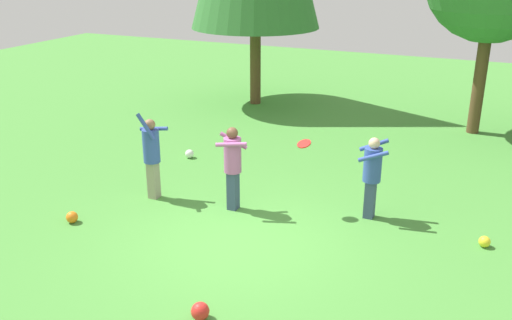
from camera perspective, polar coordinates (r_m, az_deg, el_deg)
name	(u,v)px	position (r m, az deg, el deg)	size (l,w,h in m)	color
ground_plane	(239,241)	(10.07, -1.79, -8.19)	(40.00, 40.00, 0.00)	#478C38
person_thrower	(152,152)	(11.54, -10.57, 0.85)	(0.59, 0.57, 1.87)	gray
person_catcher	(372,171)	(10.73, 11.72, -1.11)	(0.63, 0.58, 1.61)	#38476B
person_bystander	(233,161)	(10.85, -2.39, -0.15)	(0.70, 0.64, 1.70)	#38476B
frisbee	(304,144)	(10.65, 4.91, 1.66)	(0.36, 0.36, 0.12)	red
ball_orange	(72,217)	(11.19, -18.20, -5.55)	(0.22, 0.22, 0.22)	orange
ball_red	(200,311)	(8.12, -5.70, -15.05)	(0.26, 0.26, 0.26)	red
ball_white	(189,154)	(13.98, -6.78, 0.63)	(0.21, 0.21, 0.21)	white
ball_yellow	(485,242)	(10.59, 22.22, -7.69)	(0.20, 0.20, 0.20)	yellow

